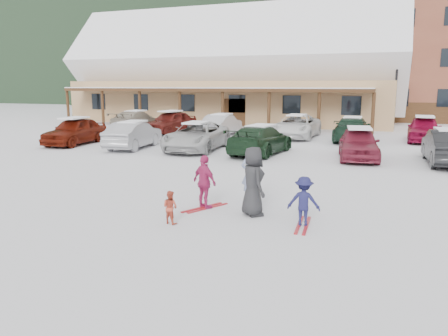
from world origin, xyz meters
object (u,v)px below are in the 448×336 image
at_px(child_navy, 304,201).
at_px(parked_car_12, 424,129).
at_px(lamp_post, 396,79).
at_px(parked_car_7, 136,121).
at_px(adult_skier, 251,174).
at_px(bystander_dark, 253,181).
at_px(parked_car_11, 352,129).
at_px(parked_car_3, 260,140).
at_px(parked_car_9, 222,125).
at_px(parked_car_0, 75,131).
at_px(parked_car_10, 296,126).
at_px(parked_car_1, 133,135).
at_px(parked_car_2, 197,136).
at_px(child_magenta, 205,182).
at_px(parked_car_4, 359,143).
at_px(toddler_red, 170,207).
at_px(day_lodge, 232,77).
at_px(parked_car_5, 448,147).
at_px(parked_car_8, 170,122).

bearing_deg(child_navy, parked_car_12, -106.11).
height_order(lamp_post, parked_car_7, lamp_post).
distance_m(adult_skier, bystander_dark, 1.44).
bearing_deg(bystander_dark, parked_car_11, -44.22).
xyz_separation_m(parked_car_3, parked_car_9, (-4.54, 6.73, 0.01)).
height_order(child_navy, parked_car_0, parked_car_0).
height_order(child_navy, parked_car_10, parked_car_10).
relative_size(parked_car_3, parked_car_11, 0.97).
distance_m(parked_car_1, parked_car_2, 3.44).
xyz_separation_m(child_magenta, parked_car_11, (2.59, 16.18, -0.02)).
xyz_separation_m(parked_car_1, parked_car_4, (11.34, 0.57, 0.00)).
bearing_deg(parked_car_4, parked_car_3, 174.99).
bearing_deg(parked_car_4, toddler_red, -114.86).
bearing_deg(parked_car_11, parked_car_3, 59.23).
height_order(parked_car_3, parked_car_4, parked_car_4).
relative_size(day_lodge, child_magenta, 19.93).
xyz_separation_m(day_lodge, parked_car_2, (4.43, -17.93, -3.24)).
distance_m(adult_skier, parked_car_7, 20.62).
xyz_separation_m(day_lodge, parked_car_0, (-2.84, -18.34, -3.20)).
height_order(adult_skier, parked_car_9, adult_skier).
height_order(adult_skier, toddler_red, adult_skier).
bearing_deg(parked_car_1, parked_car_0, -8.58).
bearing_deg(day_lodge, parked_car_1, -86.77).
relative_size(toddler_red, parked_car_5, 0.18).
height_order(toddler_red, child_navy, child_navy).
distance_m(parked_car_5, parked_car_10, 10.52).
bearing_deg(parked_car_10, day_lodge, 128.19).
xyz_separation_m(lamp_post, toddler_red, (-5.20, -25.61, -3.28)).
height_order(lamp_post, parked_car_8, lamp_post).
distance_m(parked_car_7, parked_car_11, 15.13).
xyz_separation_m(child_magenta, parked_car_4, (3.36, 9.79, -0.02)).
distance_m(day_lodge, child_navy, 30.81).
xyz_separation_m(parked_car_2, parked_car_3, (3.43, -0.14, -0.01)).
bearing_deg(parked_car_3, parked_car_7, -26.30).
height_order(parked_car_0, parked_car_5, parked_car_0).
relative_size(parked_car_1, parked_car_7, 0.85).
height_order(bystander_dark, parked_car_9, bystander_dark).
bearing_deg(parked_car_9, parked_car_5, 152.14).
height_order(child_magenta, parked_car_5, parked_car_5).
bearing_deg(parked_car_1, parked_car_11, -152.93).
height_order(lamp_post, parked_car_2, lamp_post).
distance_m(day_lodge, lamp_post, 14.41).
distance_m(parked_car_10, parked_car_12, 7.41).
relative_size(parked_car_0, parked_car_3, 0.92).
height_order(parked_car_0, parked_car_8, parked_car_8).
bearing_deg(parked_car_9, parked_car_11, 178.61).
relative_size(parked_car_3, parked_car_4, 1.15).
xyz_separation_m(parked_car_1, parked_car_8, (-1.49, 7.11, 0.06)).
distance_m(child_navy, parked_car_8, 20.86).
relative_size(adult_skier, parked_car_8, 0.35).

